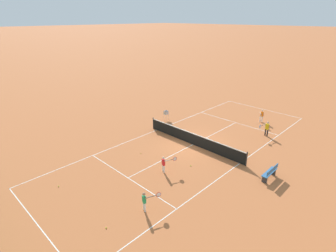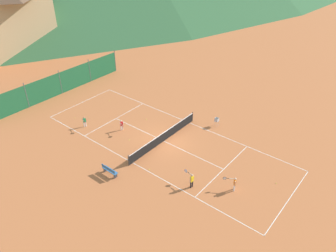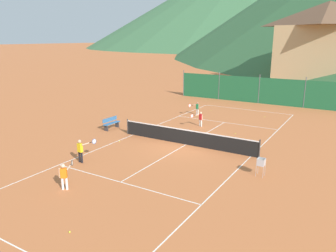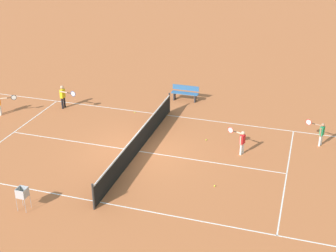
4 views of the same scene
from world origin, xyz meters
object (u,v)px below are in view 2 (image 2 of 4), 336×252
object	(u,v)px
tennis_net	(164,137)
ball_hopper	(217,120)
player_near_baseline	(84,121)
player_far_service	(122,125)
tennis_ball_by_net_left	(149,170)
tennis_ball_alley_left	(276,183)
tennis_ball_by_net_right	(146,119)
player_far_baseline	(234,183)
courtside_bench	(110,170)
alpine_chalet	(1,13)
tennis_ball_near_corner	(109,100)
tennis_ball_mid_court	(75,118)
player_near_service	(191,179)
tennis_ball_alley_right	(129,140)

from	to	relation	value
tennis_net	ball_hopper	size ratio (longest dim) A/B	10.31
player_near_baseline	player_far_service	bearing A→B (deg)	-60.16
tennis_ball_by_net_left	ball_hopper	world-z (taller)	ball_hopper
player_near_baseline	tennis_ball_alley_left	xyz separation A→B (m)	(4.10, -18.06, -0.62)
tennis_ball_by_net_right	tennis_ball_alley_left	distance (m)	14.29
player_far_baseline	courtside_bench	distance (m)	9.79
tennis_ball_by_net_left	courtside_bench	xyz separation A→B (m)	(-2.45, 2.05, 0.42)
tennis_ball_by_net_left	alpine_chalet	xyz separation A→B (m)	(7.53, 35.41, 5.79)
player_far_baseline	tennis_ball_by_net_left	bearing A→B (deg)	109.31
player_far_service	tennis_ball_alley_left	distance (m)	14.98
player_far_service	tennis_ball_by_net_left	bearing A→B (deg)	-114.67
player_far_service	tennis_ball_alley_left	world-z (taller)	player_far_service
player_far_baseline	tennis_ball_by_net_left	world-z (taller)	player_far_baseline
player_near_baseline	tennis_ball_by_net_left	world-z (taller)	player_near_baseline
tennis_ball_near_corner	player_near_baseline	bearing A→B (deg)	-156.99
courtside_bench	tennis_ball_by_net_right	bearing A→B (deg)	22.89
tennis_ball_mid_court	tennis_ball_alley_left	bearing A→B (deg)	-79.63
tennis_ball_by_net_left	alpine_chalet	world-z (taller)	alpine_chalet
tennis_net	player_near_service	size ratio (longest dim) A/B	7.24
alpine_chalet	tennis_ball_alley_left	bearing A→B (deg)	-93.28
player_near_service	player_near_baseline	size ratio (longest dim) A/B	1.14
tennis_net	tennis_ball_mid_court	size ratio (longest dim) A/B	139.09
tennis_ball_alley_right	alpine_chalet	bearing A→B (deg)	79.90
player_near_service	ball_hopper	world-z (taller)	player_near_service
player_near_service	courtside_bench	world-z (taller)	player_near_service
player_near_baseline	tennis_ball_mid_court	world-z (taller)	player_near_baseline
player_near_service	tennis_net	bearing A→B (deg)	58.65
tennis_ball_near_corner	alpine_chalet	bearing A→B (deg)	86.64
player_far_baseline	tennis_ball_alley_right	bearing A→B (deg)	91.59
tennis_ball_mid_court	tennis_net	bearing A→B (deg)	-75.00
tennis_ball_by_net_right	tennis_ball_mid_court	world-z (taller)	same
player_near_service	ball_hopper	distance (m)	9.21
tennis_ball_mid_court	alpine_chalet	xyz separation A→B (m)	(6.23, 23.99, 5.79)
player_near_service	player_near_baseline	xyz separation A→B (m)	(0.35, 13.11, -0.09)
player_near_service	tennis_ball_alley_left	distance (m)	6.70
player_far_service	tennis_ball_alley_right	xyz separation A→B (m)	(-0.78, -1.72, -0.62)
tennis_ball_alley_right	ball_hopper	world-z (taller)	ball_hopper
courtside_bench	player_near_service	bearing A→B (deg)	-63.08
player_near_service	tennis_ball_alley_left	xyz separation A→B (m)	(4.45, -4.95, -0.71)
tennis_net	player_far_baseline	xyz separation A→B (m)	(-1.62, -8.20, 0.20)
tennis_net	tennis_ball_by_net_right	distance (m)	4.24
tennis_ball_by_net_right	ball_hopper	world-z (taller)	ball_hopper
tennis_ball_near_corner	tennis_ball_alley_left	xyz separation A→B (m)	(-1.13, -20.28, 0.00)
player_far_service	tennis_ball_by_net_right	size ratio (longest dim) A/B	16.77
tennis_ball_by_net_left	courtside_bench	distance (m)	3.22
player_far_baseline	alpine_chalet	size ratio (longest dim) A/B	0.09
player_far_baseline	tennis_ball_alley_left	xyz separation A→B (m)	(2.71, -2.27, -0.66)
ball_hopper	player_far_baseline	bearing A→B (deg)	-139.91
tennis_ball_alley_left	tennis_ball_by_net_left	bearing A→B (deg)	119.61
tennis_ball_near_corner	tennis_net	bearing A→B (deg)	-102.77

